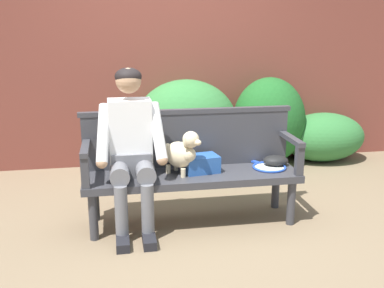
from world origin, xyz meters
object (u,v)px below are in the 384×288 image
Objects in this scene: garden_bench at (192,180)px; tennis_racket at (267,166)px; baseball_glove at (276,161)px; sports_bag at (201,164)px; person_seated at (131,144)px; dog_on_bench at (182,152)px.

tennis_racket is (0.66, 0.04, 0.07)m from garden_bench.
sports_bag is (-0.67, -0.05, 0.03)m from baseball_glove.
garden_bench is 0.67m from tennis_racket.
person_seated reaches higher than sports_bag.
dog_on_bench is at bearing -175.44° from tennis_racket.
tennis_racket is 2.03× the size of sports_bag.
person_seated is 1.19m from tennis_racket.
baseball_glove is (0.75, 0.08, 0.10)m from garden_bench.
dog_on_bench is at bearing -1.02° from person_seated.
person_seated is 5.95× the size of baseball_glove.
person_seated is 0.42m from dog_on_bench.
dog_on_bench is at bearing -168.02° from garden_bench.
person_seated reaches higher than baseball_glove.
dog_on_bench reaches higher than sports_bag.
garden_bench is 3.13× the size of tennis_racket.
garden_bench is at bearing -166.49° from baseball_glove.
baseball_glove is at bearing 4.01° from person_seated.
garden_bench is at bearing 1.17° from person_seated.
dog_on_bench reaches higher than baseball_glove.
sports_bag is (0.16, 0.04, -0.12)m from dog_on_bench.
sports_bag is at bearing 17.11° from garden_bench.
tennis_racket is at bearing 3.63° from garden_bench.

